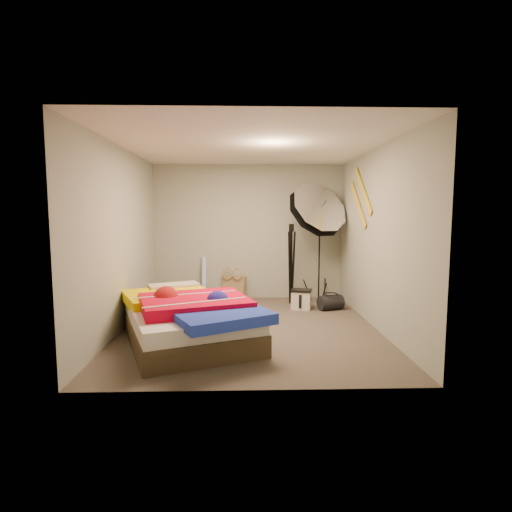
{
  "coord_description": "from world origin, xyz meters",
  "views": [
    {
      "loc": [
        -0.08,
        -5.47,
        1.6
      ],
      "look_at": [
        0.1,
        0.6,
        0.95
      ],
      "focal_mm": 28.0,
      "sensor_mm": 36.0,
      "label": 1
    }
  ],
  "objects_px": {
    "camera_tripod": "(291,258)",
    "tote_bag": "(234,287)",
    "wrapping_roll": "(204,278)",
    "duffel_bag": "(331,302)",
    "photo_umbrella": "(316,212)",
    "camera_case": "(301,300)",
    "bed": "(188,318)"
  },
  "relations": [
    {
      "from": "tote_bag",
      "to": "camera_case",
      "type": "relative_size",
      "value": 1.41
    },
    {
      "from": "tote_bag",
      "to": "camera_tripod",
      "type": "distance_m",
      "value": 1.24
    },
    {
      "from": "camera_case",
      "to": "photo_umbrella",
      "type": "bearing_deg",
      "value": 74.71
    },
    {
      "from": "photo_umbrella",
      "to": "camera_case",
      "type": "bearing_deg",
      "value": -121.29
    },
    {
      "from": "bed",
      "to": "wrapping_roll",
      "type": "bearing_deg",
      "value": 91.13
    },
    {
      "from": "photo_umbrella",
      "to": "wrapping_roll",
      "type": "bearing_deg",
      "value": 170.47
    },
    {
      "from": "wrapping_roll",
      "to": "camera_tripod",
      "type": "distance_m",
      "value": 1.69
    },
    {
      "from": "wrapping_roll",
      "to": "photo_umbrella",
      "type": "height_order",
      "value": "photo_umbrella"
    },
    {
      "from": "camera_case",
      "to": "wrapping_roll",
      "type": "bearing_deg",
      "value": 169.55
    },
    {
      "from": "bed",
      "to": "camera_tripod",
      "type": "xyz_separation_m",
      "value": [
        1.54,
        2.06,
        0.52
      ]
    },
    {
      "from": "camera_tripod",
      "to": "wrapping_roll",
      "type": "bearing_deg",
      "value": 166.23
    },
    {
      "from": "wrapping_roll",
      "to": "photo_umbrella",
      "type": "bearing_deg",
      "value": -9.53
    },
    {
      "from": "wrapping_roll",
      "to": "duffel_bag",
      "type": "distance_m",
      "value": 2.38
    },
    {
      "from": "camera_case",
      "to": "bed",
      "type": "bearing_deg",
      "value": -120.07
    },
    {
      "from": "photo_umbrella",
      "to": "camera_tripod",
      "type": "xyz_separation_m",
      "value": [
        -0.43,
        -0.05,
        -0.81
      ]
    },
    {
      "from": "photo_umbrella",
      "to": "bed",
      "type": "bearing_deg",
      "value": -133.04
    },
    {
      "from": "camera_tripod",
      "to": "tote_bag",
      "type": "bearing_deg",
      "value": 159.16
    },
    {
      "from": "tote_bag",
      "to": "wrapping_roll",
      "type": "height_order",
      "value": "wrapping_roll"
    },
    {
      "from": "bed",
      "to": "camera_tripod",
      "type": "relative_size",
      "value": 1.68
    },
    {
      "from": "duffel_bag",
      "to": "camera_tripod",
      "type": "bearing_deg",
      "value": 121.89
    },
    {
      "from": "camera_case",
      "to": "bed",
      "type": "xyz_separation_m",
      "value": [
        -1.66,
        -1.6,
        0.14
      ]
    },
    {
      "from": "tote_bag",
      "to": "camera_tripod",
      "type": "bearing_deg",
      "value": 2.67
    },
    {
      "from": "bed",
      "to": "duffel_bag",
      "type": "bearing_deg",
      "value": 35.93
    },
    {
      "from": "tote_bag",
      "to": "bed",
      "type": "distance_m",
      "value": 2.5
    },
    {
      "from": "tote_bag",
      "to": "wrapping_roll",
      "type": "distance_m",
      "value": 0.59
    },
    {
      "from": "wrapping_roll",
      "to": "duffel_bag",
      "type": "height_order",
      "value": "wrapping_roll"
    },
    {
      "from": "duffel_bag",
      "to": "camera_tripod",
      "type": "xyz_separation_m",
      "value": [
        -0.61,
        0.5,
        0.69
      ]
    },
    {
      "from": "wrapping_roll",
      "to": "photo_umbrella",
      "type": "distance_m",
      "value": 2.39
    },
    {
      "from": "wrapping_roll",
      "to": "camera_case",
      "type": "relative_size",
      "value": 2.54
    },
    {
      "from": "wrapping_roll",
      "to": "bed",
      "type": "height_order",
      "value": "wrapping_roll"
    },
    {
      "from": "duffel_bag",
      "to": "bed",
      "type": "xyz_separation_m",
      "value": [
        -2.14,
        -1.55,
        0.17
      ]
    },
    {
      "from": "tote_bag",
      "to": "wrapping_roll",
      "type": "xyz_separation_m",
      "value": [
        -0.56,
        0.0,
        0.18
      ]
    }
  ]
}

